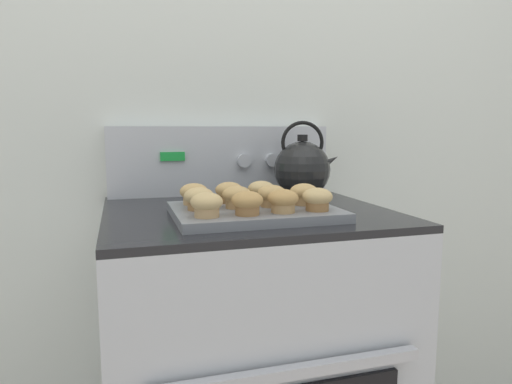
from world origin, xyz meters
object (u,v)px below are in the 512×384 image
(muffin_r1_c0, at_px, (199,198))
(muffin_r1_c1, at_px, (237,197))
(muffin_r0_c0, at_px, (207,204))
(muffin_r2_c0, at_px, (194,193))
(muffin_r2_c2, at_px, (261,191))
(muffin_r1_c2, at_px, (272,195))
(tea_kettle, at_px, (303,168))
(muffin_pan, at_px, (254,212))
(stove_range, at_px, (247,373))
(muffin_r0_c1, at_px, (247,203))
(muffin_r1_c3, at_px, (304,194))
(muffin_r0_c2, at_px, (283,200))
(muffin_r2_c1, at_px, (229,192))
(muffin_r0_c3, at_px, (317,199))

(muffin_r1_c0, xyz_separation_m, muffin_r1_c1, (0.09, -0.00, 0.00))
(muffin_r0_c0, height_order, muffin_r1_c1, same)
(muffin_r2_c0, distance_m, muffin_r2_c2, 0.18)
(muffin_r0_c0, distance_m, muffin_r1_c2, 0.19)
(muffin_r1_c2, relative_size, tea_kettle, 0.30)
(muffin_pan, distance_m, muffin_r1_c0, 0.14)
(stove_range, bearing_deg, muffin_pan, -94.66)
(muffin_r0_c1, distance_m, muffin_r1_c3, 0.19)
(muffin_r2_c0, bearing_deg, muffin_r1_c2, -26.42)
(muffin_r0_c0, distance_m, muffin_r0_c2, 0.17)
(stove_range, bearing_deg, muffin_r2_c1, -163.95)
(muffin_r1_c0, relative_size, tea_kettle, 0.30)
(stove_range, height_order, muffin_r1_c0, muffin_r1_c0)
(stove_range, relative_size, muffin_r1_c0, 13.24)
(tea_kettle, bearing_deg, muffin_r0_c2, -118.97)
(muffin_r1_c0, relative_size, muffin_r2_c1, 1.00)
(muffin_r0_c0, bearing_deg, muffin_r0_c2, 0.79)
(muffin_pan, relative_size, muffin_r2_c1, 5.51)
(muffin_r0_c0, height_order, muffin_r1_c0, same)
(muffin_r0_c1, bearing_deg, muffin_r1_c1, 90.58)
(muffin_r0_c2, bearing_deg, muffin_r2_c0, 136.14)
(muffin_pan, distance_m, tea_kettle, 0.35)
(muffin_r1_c1, distance_m, muffin_r2_c0, 0.12)
(muffin_pan, height_order, muffin_r0_c2, muffin_r0_c2)
(muffin_r0_c0, relative_size, muffin_r1_c0, 1.00)
(stove_range, height_order, muffin_r0_c3, muffin_r0_c3)
(muffin_r0_c0, relative_size, muffin_r1_c1, 1.00)
(muffin_r1_c1, xyz_separation_m, muffin_r2_c2, (0.09, 0.08, 0.00))
(stove_range, distance_m, muffin_r0_c2, 0.55)
(stove_range, xyz_separation_m, muffin_r1_c3, (0.12, -0.10, 0.51))
(tea_kettle, bearing_deg, muffin_r1_c1, -137.38)
(muffin_r2_c2, bearing_deg, muffin_pan, -117.75)
(muffin_r0_c0, bearing_deg, muffin_r1_c2, 25.48)
(muffin_r0_c0, distance_m, muffin_r0_c1, 0.09)
(muffin_r1_c3, bearing_deg, muffin_r2_c0, 162.31)
(stove_range, distance_m, muffin_r0_c3, 0.56)
(muffin_r1_c1, distance_m, muffin_r2_c1, 0.09)
(muffin_pan, relative_size, muffin_r1_c0, 5.51)
(muffin_r1_c1, xyz_separation_m, muffin_r1_c2, (0.09, -0.00, 0.00))
(muffin_r1_c2, height_order, tea_kettle, tea_kettle)
(muffin_r1_c1, xyz_separation_m, muffin_r2_c0, (-0.09, 0.08, 0.00))
(muffin_r0_c0, distance_m, muffin_r2_c2, 0.25)
(stove_range, relative_size, tea_kettle, 3.97)
(muffin_r0_c2, height_order, muffin_r0_c3, same)
(muffin_r2_c1, bearing_deg, muffin_pan, -64.74)
(muffin_r1_c0, bearing_deg, muffin_r0_c1, -45.01)
(stove_range, distance_m, muffin_r2_c1, 0.52)
(muffin_r1_c0, distance_m, muffin_r2_c0, 0.08)
(muffin_r2_c2, bearing_deg, muffin_r0_c1, -116.36)
(muffin_r1_c0, height_order, muffin_r2_c1, same)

